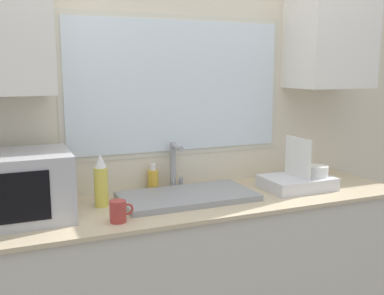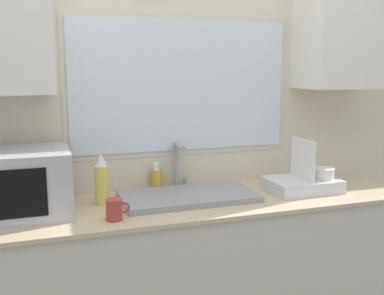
{
  "view_description": "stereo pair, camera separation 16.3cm",
  "coord_description": "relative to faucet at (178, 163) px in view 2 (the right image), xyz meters",
  "views": [
    {
      "loc": [
        -0.9,
        -1.74,
        1.57
      ],
      "look_at": [
        -0.05,
        0.26,
        1.18
      ],
      "focal_mm": 42.0,
      "sensor_mm": 36.0,
      "label": 1
    },
    {
      "loc": [
        -0.75,
        -1.8,
        1.57
      ],
      "look_at": [
        -0.05,
        0.26,
        1.18
      ],
      "focal_mm": 42.0,
      "sensor_mm": 36.0,
      "label": 2
    }
  ],
  "objects": [
    {
      "name": "countertop",
      "position": [
        0.04,
        -0.23,
        -0.6
      ],
      "size": [
        2.24,
        0.61,
        0.9
      ],
      "color": "beige",
      "rests_on": "ground_plane"
    },
    {
      "name": "microwave",
      "position": [
        -0.8,
        -0.19,
        -0.0
      ],
      "size": [
        0.43,
        0.38,
        0.3
      ],
      "color": "#B2B2B7",
      "rests_on": "countertop"
    },
    {
      "name": "spray_bottle",
      "position": [
        -0.44,
        -0.14,
        -0.03
      ],
      "size": [
        0.07,
        0.07,
        0.26
      ],
      "color": "#D8CC4C",
      "rests_on": "countertop"
    },
    {
      "name": "mug_near_sink",
      "position": [
        -0.42,
        -0.4,
        -0.1
      ],
      "size": [
        0.11,
        0.07,
        0.1
      ],
      "color": "#A53833",
      "rests_on": "countertop"
    },
    {
      "name": "faucet",
      "position": [
        0.0,
        0.0,
        0.0
      ],
      "size": [
        0.08,
        0.15,
        0.26
      ],
      "color": "#99999E",
      "rests_on": "countertop"
    },
    {
      "name": "soap_bottle",
      "position": [
        -0.12,
        0.02,
        -0.09
      ],
      "size": [
        0.06,
        0.06,
        0.15
      ],
      "color": "gold",
      "rests_on": "countertop"
    },
    {
      "name": "sink_basin",
      "position": [
        -0.0,
        -0.2,
        -0.14
      ],
      "size": [
        0.69,
        0.37,
        0.03
      ],
      "color": "gray",
      "rests_on": "countertop"
    },
    {
      "name": "wall_back",
      "position": [
        0.04,
        0.06,
        0.33
      ],
      "size": [
        6.0,
        0.38,
        2.6
      ],
      "color": "beige",
      "rests_on": "ground_plane"
    },
    {
      "name": "dish_rack",
      "position": [
        0.65,
        -0.25,
        -0.1
      ],
      "size": [
        0.38,
        0.27,
        0.29
      ],
      "color": "silver",
      "rests_on": "countertop"
    }
  ]
}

